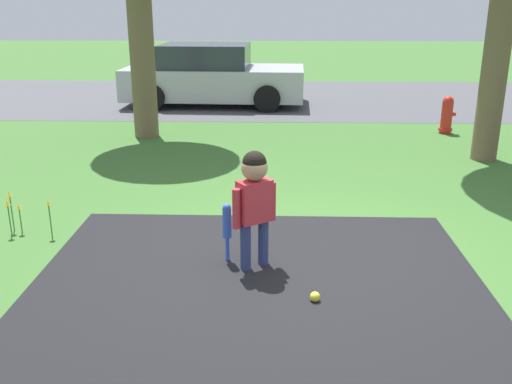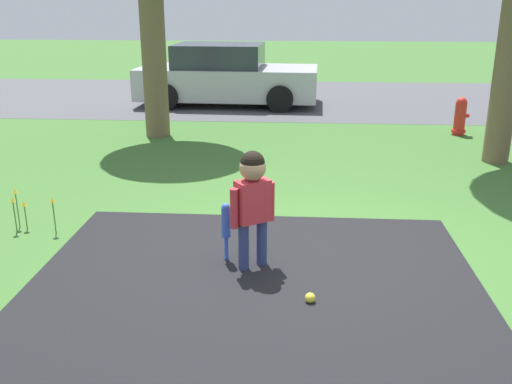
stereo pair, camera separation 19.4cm
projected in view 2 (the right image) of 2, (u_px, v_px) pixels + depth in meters
ground_plane at (306, 255)px, 5.34m from camera, size 60.00×60.00×0.00m
street_strip at (302, 98)px, 13.97m from camera, size 40.00×6.00×0.01m
child at (253, 193)px, 4.90m from camera, size 0.37×0.30×1.07m
baseball_bat at (226, 224)px, 5.14m from camera, size 0.08×0.08×0.56m
sports_ball at (310, 298)px, 4.50m from camera, size 0.08×0.08×0.08m
fire_hydrant at (460, 116)px, 10.05m from camera, size 0.28×0.25×0.67m
parked_car at (226, 76)px, 12.98m from camera, size 4.08×2.12×1.35m
flower_bed at (26, 201)px, 5.84m from camera, size 0.52×0.21×0.43m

